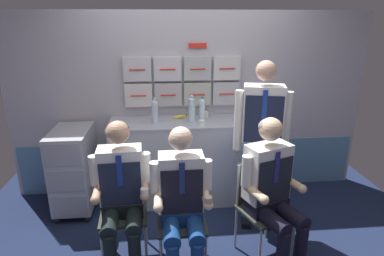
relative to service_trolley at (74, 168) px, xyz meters
name	(u,v)px	position (x,y,z in m)	size (l,w,h in m)	color
galley_bulkhead	(190,107)	(1.31, 0.39, 0.56)	(4.20, 0.14, 2.15)	#B7B3BF
galley_counter	(181,161)	(1.19, 0.11, -0.01)	(1.59, 0.53, 0.97)	#B5BAC9
service_trolley	(74,168)	(0.00, 0.00, 0.00)	(0.40, 0.65, 0.93)	black
folding_chair_left	(124,200)	(0.62, -0.77, 0.03)	(0.42, 0.42, 0.85)	#A8AAAF
crew_member_left	(121,190)	(0.63, -0.93, 0.21)	(0.50, 0.63, 1.28)	black
folding_chair_center	(181,207)	(1.12, -0.93, 0.03)	(0.40, 0.41, 0.85)	#A8AAAF
crew_member_center	(182,199)	(1.12, -1.10, 0.21)	(0.50, 0.61, 1.27)	black
folding_chair_near_trolley	(259,198)	(1.83, -0.85, 0.03)	(0.52, 0.52, 0.85)	#A8AAAF
crew_member_near_trolley	(273,186)	(1.89, -1.00, 0.22)	(0.56, 0.70, 1.30)	black
crew_member_standing	(262,132)	(1.94, -0.45, 0.52)	(0.53, 0.33, 1.70)	black
water_bottle_short	(202,109)	(1.43, 0.13, 0.60)	(0.07, 0.07, 0.27)	silver
sparkling_bottle_green	(155,111)	(0.90, 0.08, 0.60)	(0.07, 0.07, 0.28)	silver
water_bottle_tall	(192,110)	(1.31, 0.07, 0.62)	(0.07, 0.07, 0.30)	silver
paper_cup_blue	(202,123)	(1.40, -0.07, 0.50)	(0.07, 0.07, 0.06)	white
coffee_cup_spare	(206,114)	(1.49, 0.25, 0.50)	(0.06, 0.06, 0.06)	silver
snack_banana	(180,117)	(1.18, 0.22, 0.49)	(0.17, 0.10, 0.04)	yellow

